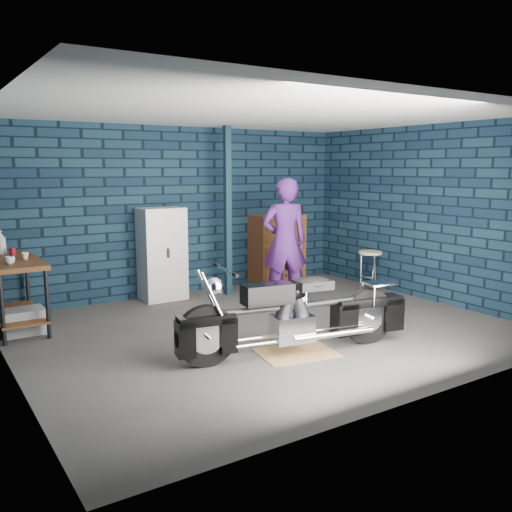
{
  "coord_description": "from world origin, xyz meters",
  "views": [
    {
      "loc": [
        -3.75,
        -5.56,
        2.06
      ],
      "look_at": [
        0.03,
        0.3,
        0.91
      ],
      "focal_mm": 38.0,
      "sensor_mm": 36.0,
      "label": 1
    }
  ],
  "objects": [
    {
      "name": "ground",
      "position": [
        0.0,
        0.0,
        0.0
      ],
      "size": [
        6.0,
        6.0,
        0.0
      ],
      "primitive_type": "plane",
      "color": "#464441",
      "rests_on": "ground"
    },
    {
      "name": "room_walls",
      "position": [
        0.0,
        0.55,
        1.9
      ],
      "size": [
        6.02,
        5.01,
        2.71
      ],
      "color": "black",
      "rests_on": "ground"
    },
    {
      "name": "support_post",
      "position": [
        0.55,
        1.95,
        1.35
      ],
      "size": [
        0.1,
        0.1,
        2.7
      ],
      "primitive_type": "cube",
      "color": "#102634",
      "rests_on": "ground"
    },
    {
      "name": "workbench",
      "position": [
        -2.68,
        1.75,
        0.46
      ],
      "size": [
        0.6,
        1.4,
        0.91
      ],
      "primitive_type": "cube",
      "color": "brown",
      "rests_on": "ground"
    },
    {
      "name": "drip_mat",
      "position": [
        -0.22,
        -0.92,
        0.0
      ],
      "size": [
        0.94,
        0.77,
        0.01
      ],
      "primitive_type": "cube",
      "rotation": [
        0.0,
        0.0,
        -0.18
      ],
      "color": "olive",
      "rests_on": "ground"
    },
    {
      "name": "motorcycle",
      "position": [
        -0.22,
        -0.92,
        0.52
      ],
      "size": [
        2.41,
        1.04,
        1.03
      ],
      "primitive_type": null,
      "rotation": [
        0.0,
        0.0,
        -0.18
      ],
      "color": "black",
      "rests_on": "ground"
    },
    {
      "name": "person",
      "position": [
        0.98,
        0.98,
        0.95
      ],
      "size": [
        0.81,
        0.67,
        1.9
      ],
      "primitive_type": "imported",
      "rotation": [
        0.0,
        0.0,
        2.79
      ],
      "color": "#481C6A",
      "rests_on": "ground"
    },
    {
      "name": "storage_bin",
      "position": [
        -2.66,
        1.5,
        0.16
      ],
      "size": [
        0.51,
        0.36,
        0.32
      ],
      "primitive_type": "cube",
      "color": "gray",
      "rests_on": "ground"
    },
    {
      "name": "locker",
      "position": [
        -0.47,
        2.23,
        0.72
      ],
      "size": [
        0.67,
        0.48,
        1.44
      ],
      "primitive_type": "cube",
      "color": "silver",
      "rests_on": "ground"
    },
    {
      "name": "tool_chest",
      "position": [
        1.73,
        2.23,
        0.61
      ],
      "size": [
        0.92,
        0.51,
        1.23
      ],
      "primitive_type": "cube",
      "color": "brown",
      "rests_on": "ground"
    },
    {
      "name": "shop_stool",
      "position": [
        2.6,
        0.81,
        0.35
      ],
      "size": [
        0.5,
        0.5,
        0.69
      ],
      "primitive_type": null,
      "rotation": [
        0.0,
        0.0,
        0.39
      ],
      "color": "#C3B793",
      "rests_on": "ground"
    },
    {
      "name": "cup_a",
      "position": [
        -2.77,
        1.4,
        0.96
      ],
      "size": [
        0.12,
        0.12,
        0.09
      ],
      "primitive_type": "imported",
      "rotation": [
        0.0,
        0.0,
        -0.04
      ],
      "color": "#C3B793",
      "rests_on": "workbench"
    },
    {
      "name": "cup_b",
      "position": [
        -2.55,
        1.67,
        0.95
      ],
      "size": [
        0.12,
        0.12,
        0.09
      ],
      "primitive_type": "imported",
      "rotation": [
        0.0,
        0.0,
        0.28
      ],
      "color": "#C3B793",
      "rests_on": "workbench"
    },
    {
      "name": "mug_red",
      "position": [
        -2.64,
        2.04,
        0.96
      ],
      "size": [
        0.09,
        0.09,
        0.1
      ],
      "primitive_type": "cylinder",
      "rotation": [
        0.0,
        0.0,
        0.18
      ],
      "color": "maroon",
      "rests_on": "workbench"
    },
    {
      "name": "bottle",
      "position": [
        -2.75,
        2.2,
        1.08
      ],
      "size": [
        0.15,
        0.15,
        0.33
      ],
      "primitive_type": "imported",
      "rotation": [
        0.0,
        0.0,
        0.18
      ],
      "color": "gray",
      "rests_on": "workbench"
    }
  ]
}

